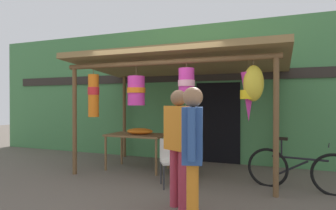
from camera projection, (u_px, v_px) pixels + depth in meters
ground_plane at (159, 183)px, 5.36m from camera, size 30.00×30.00×0.00m
shop_facade at (194, 93)px, 7.49m from camera, size 12.98×0.29×3.50m
market_stall_canopy at (180, 69)px, 6.04m from camera, size 4.46×2.56×2.53m
display_table at (137, 138)px, 6.42m from camera, size 1.32×0.79×0.79m
flower_heap_on_table at (140, 131)px, 6.40m from camera, size 0.61×0.43×0.13m
folding_chair at (171, 158)px, 5.19m from camera, size 0.55×0.55×0.84m
wicker_basket_by_table at (184, 169)px, 5.85m from camera, size 0.52×0.52×0.29m
parked_bicycle at (299, 170)px, 4.88m from camera, size 1.74×0.45×0.92m
vendor_in_orange at (193, 147)px, 3.24m from camera, size 0.31×0.58×1.68m
customer_foreground at (178, 138)px, 4.07m from camera, size 0.54×0.38×1.69m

